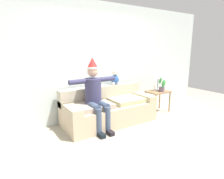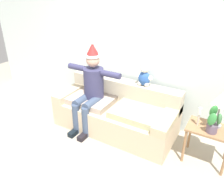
% 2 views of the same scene
% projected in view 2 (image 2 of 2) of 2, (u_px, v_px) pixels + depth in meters
% --- Properties ---
extents(ground_plane, '(10.00, 10.00, 0.00)m').
position_uv_depth(ground_plane, '(81.00, 162.00, 3.16)').
color(ground_plane, '#A49A88').
extents(back_wall, '(7.00, 0.10, 2.70)m').
position_uv_depth(back_wall, '(132.00, 46.00, 3.79)').
color(back_wall, silver).
rests_on(back_wall, ground_plane).
extents(couch, '(2.05, 0.89, 0.80)m').
position_uv_depth(couch, '(116.00, 112.00, 3.82)').
color(couch, '#C6AE8D').
rests_on(couch, ground_plane).
extents(person_seated, '(1.02, 0.77, 1.51)m').
position_uv_depth(person_seated, '(91.00, 87.00, 3.69)').
color(person_seated, '#343356').
rests_on(person_seated, ground_plane).
extents(teddy_bear, '(0.29, 0.17, 0.38)m').
position_uv_depth(teddy_bear, '(144.00, 76.00, 3.59)').
color(teddy_bear, '#2D549D').
rests_on(teddy_bear, couch).
extents(side_table, '(0.58, 0.41, 0.56)m').
position_uv_depth(side_table, '(209.00, 133.00, 3.01)').
color(side_table, '#946B47').
rests_on(side_table, ground_plane).
extents(table_lamp, '(0.24, 0.24, 0.51)m').
position_uv_depth(table_lamp, '(221.00, 100.00, 2.84)').
color(table_lamp, '#90959B').
rests_on(table_lamp, side_table).
extents(potted_plant, '(0.19, 0.22, 0.39)m').
position_uv_depth(potted_plant, '(214.00, 121.00, 2.81)').
color(potted_plant, '#604F61').
rests_on(potted_plant, side_table).
extents(candle_tall, '(0.04, 0.04, 0.27)m').
position_uv_depth(candle_tall, '(199.00, 114.00, 2.96)').
color(candle_tall, beige).
rests_on(candle_tall, side_table).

